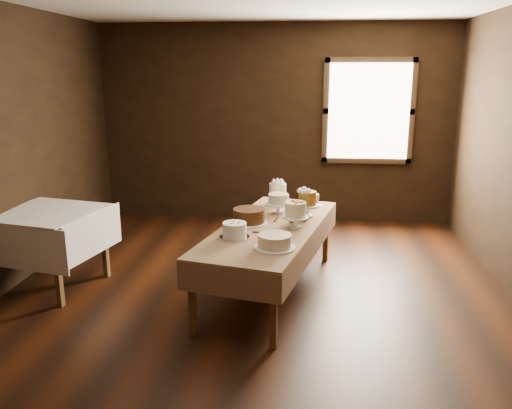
% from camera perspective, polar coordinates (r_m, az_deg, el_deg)
% --- Properties ---
extents(floor, '(5.00, 6.00, 0.01)m').
position_cam_1_polar(floor, '(4.90, -0.23, -11.42)').
color(floor, black).
rests_on(floor, ground).
extents(wall_back, '(5.00, 0.02, 2.80)m').
position_cam_1_polar(wall_back, '(7.43, 2.11, 8.83)').
color(wall_back, black).
rests_on(wall_back, ground).
extents(wall_front, '(5.00, 0.02, 2.80)m').
position_cam_1_polar(wall_front, '(1.63, -11.20, -13.12)').
color(wall_front, black).
rests_on(wall_front, ground).
extents(window, '(1.10, 0.05, 1.30)m').
position_cam_1_polar(window, '(7.39, 12.37, 10.03)').
color(window, '#FFEABF').
rests_on(window, wall_back).
extents(display_table, '(1.36, 2.37, 0.69)m').
position_cam_1_polar(display_table, '(5.01, 1.59, -2.95)').
color(display_table, '#4C3217').
rests_on(display_table, ground).
extents(side_table, '(1.12, 1.12, 0.80)m').
position_cam_1_polar(side_table, '(5.54, -22.09, -1.65)').
color(side_table, '#4C3217').
rests_on(side_table, ground).
extents(cake_meringue, '(0.25, 0.25, 0.24)m').
position_cam_1_polar(cake_meringue, '(5.81, 2.41, 1.16)').
color(cake_meringue, silver).
rests_on(cake_meringue, display_table).
extents(cake_speckled, '(0.31, 0.31, 0.13)m').
position_cam_1_polar(cake_speckled, '(5.74, 5.85, 0.46)').
color(cake_speckled, white).
rests_on(cake_speckled, display_table).
extents(cake_lattice, '(0.27, 0.27, 0.20)m').
position_cam_1_polar(cake_lattice, '(5.44, 2.50, 0.03)').
color(cake_lattice, white).
rests_on(cake_lattice, display_table).
extents(cake_caramel, '(0.24, 0.24, 0.28)m').
position_cam_1_polar(cake_caramel, '(5.31, 5.69, -0.09)').
color(cake_caramel, white).
rests_on(cake_caramel, display_table).
extents(cake_chocolate, '(0.43, 0.43, 0.15)m').
position_cam_1_polar(cake_chocolate, '(5.07, -0.79, -1.31)').
color(cake_chocolate, white).
rests_on(cake_chocolate, display_table).
extents(cake_flowers, '(0.28, 0.28, 0.27)m').
position_cam_1_polar(cake_flowers, '(4.92, 4.38, -1.30)').
color(cake_flowers, white).
rests_on(cake_flowers, display_table).
extents(cake_swirl, '(0.30, 0.30, 0.14)m').
position_cam_1_polar(cake_swirl, '(4.63, -2.39, -2.91)').
color(cake_swirl, silver).
rests_on(cake_swirl, display_table).
extents(cake_cream, '(0.37, 0.37, 0.12)m').
position_cam_1_polar(cake_cream, '(4.37, 2.08, -4.15)').
color(cake_cream, white).
rests_on(cake_cream, display_table).
extents(cake_server_a, '(0.24, 0.06, 0.01)m').
position_cam_1_polar(cake_server_a, '(4.76, 1.53, -3.21)').
color(cake_server_a, silver).
rests_on(cake_server_a, display_table).
extents(cake_server_b, '(0.12, 0.23, 0.01)m').
position_cam_1_polar(cake_server_b, '(4.55, 3.53, -4.10)').
color(cake_server_b, silver).
rests_on(cake_server_b, display_table).
extents(cake_server_c, '(0.06, 0.24, 0.01)m').
position_cam_1_polar(cake_server_c, '(5.28, 2.44, -1.43)').
color(cake_server_c, silver).
rests_on(cake_server_c, display_table).
extents(cake_server_d, '(0.21, 0.17, 0.01)m').
position_cam_1_polar(cake_server_d, '(5.19, 5.21, -1.75)').
color(cake_server_d, silver).
rests_on(cake_server_d, display_table).
extents(flower_vase, '(0.17, 0.17, 0.13)m').
position_cam_1_polar(flower_vase, '(5.17, 5.26, -1.12)').
color(flower_vase, '#2D2823').
rests_on(flower_vase, display_table).
extents(flower_bouquet, '(0.14, 0.14, 0.20)m').
position_cam_1_polar(flower_bouquet, '(5.13, 5.31, 0.86)').
color(flower_bouquet, white).
rests_on(flower_bouquet, flower_vase).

